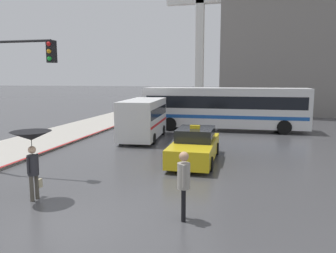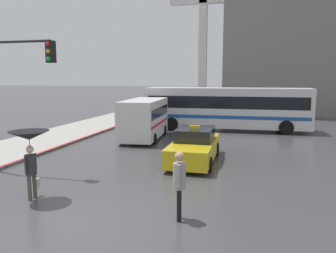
# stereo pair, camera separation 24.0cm
# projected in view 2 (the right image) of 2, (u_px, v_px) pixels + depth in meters

# --- Properties ---
(ground_plane) EXTENTS (300.00, 300.00, 0.00)m
(ground_plane) POSITION_uv_depth(u_px,v_px,m) (62.00, 228.00, 8.20)
(ground_plane) COLOR #424244
(taxi) EXTENTS (1.91, 4.74, 1.65)m
(taxi) POSITION_uv_depth(u_px,v_px,m) (195.00, 146.00, 14.78)
(taxi) COLOR gold
(taxi) RESTS_ON ground_plane
(ambulance_van) EXTENTS (2.41, 5.52, 2.43)m
(ambulance_van) POSITION_uv_depth(u_px,v_px,m) (144.00, 117.00, 20.28)
(ambulance_van) COLOR silver
(ambulance_van) RESTS_ON ground_plane
(city_bus) EXTENTS (11.63, 2.83, 3.05)m
(city_bus) POSITION_uv_depth(u_px,v_px,m) (226.00, 107.00, 23.68)
(city_bus) COLOR silver
(city_bus) RESTS_ON ground_plane
(pedestrian_with_umbrella) EXTENTS (1.20, 1.20, 2.14)m
(pedestrian_with_umbrella) POSITION_uv_depth(u_px,v_px,m) (29.00, 143.00, 9.92)
(pedestrian_with_umbrella) COLOR #4C473D
(pedestrian_with_umbrella) RESTS_ON ground_plane
(pedestrian_man) EXTENTS (0.39, 0.49, 1.85)m
(pedestrian_man) POSITION_uv_depth(u_px,v_px,m) (179.00, 179.00, 8.52)
(pedestrian_man) COLOR black
(pedestrian_man) RESTS_ON ground_plane
(traffic_light) EXTENTS (3.47, 0.38, 5.39)m
(traffic_light) POSITION_uv_depth(u_px,v_px,m) (9.00, 77.00, 12.62)
(traffic_light) COLOR black
(traffic_light) RESTS_ON ground_plane
(monument_cross) EXTENTS (7.69, 0.90, 17.47)m
(monument_cross) POSITION_uv_depth(u_px,v_px,m) (203.00, 24.00, 37.42)
(monument_cross) COLOR white
(monument_cross) RESTS_ON ground_plane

